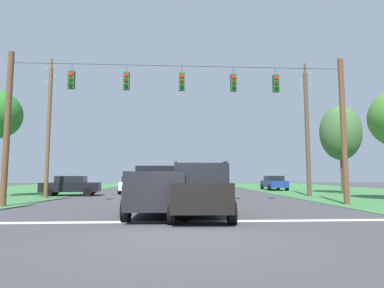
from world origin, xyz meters
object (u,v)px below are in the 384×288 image
Objects in this scene: distant_car_oncoming at (274,183)px; utility_pole_mid_right at (307,130)px; pickup_truck at (159,190)px; distant_car_far_parked at (71,185)px; distant_car_crossing_white at (133,184)px; utility_pole_near_left at (49,127)px; overhead_signal_span at (180,118)px; suv_black at (200,189)px; tree_roadside_left at (340,133)px.

distant_car_oncoming is 0.43× the size of utility_pole_mid_right.
pickup_truck reaches higher than distant_car_far_parked.
distant_car_crossing_white is 0.44× the size of utility_pole_near_left.
overhead_signal_span is at bearing -45.81° from distant_car_far_parked.
suv_black is (0.64, -4.72, -3.53)m from overhead_signal_span.
distant_car_crossing_white is at bearing 35.74° from distant_car_far_parked.
utility_pole_mid_right is at bearing 33.69° from overhead_signal_span.
utility_pole_near_left is at bearing 147.51° from overhead_signal_span.
tree_roadside_left is (13.26, 14.08, 4.14)m from suv_black.
suv_black is at bearing -82.29° from overhead_signal_span.
utility_pole_near_left is (-5.16, -5.81, 4.13)m from distant_car_crossing_white.
utility_pole_mid_right is at bearing 50.91° from suv_black.
distant_car_far_parked is 5.00m from utility_pole_near_left.
distant_car_oncoming is 10.90m from utility_pole_mid_right.
suv_black is 1.13× the size of distant_car_crossing_white.
overhead_signal_span is 2.40× the size of tree_roadside_left.
overhead_signal_span is 4.19× the size of distant_car_oncoming.
distant_car_crossing_white is at bearing 101.12° from pickup_truck.
overhead_signal_span is 4.22× the size of distant_car_crossing_white.
distant_car_crossing_white is at bearing 108.68° from overhead_signal_span.
distant_car_oncoming is at bearing 61.08° from pickup_truck.
overhead_signal_span reaches higher than distant_car_oncoming.
utility_pole_mid_right is at bearing -6.29° from distant_car_far_parked.
utility_pole_mid_right reaches higher than overhead_signal_span.
distant_car_oncoming is at bearing 86.80° from utility_pole_mid_right.
suv_black reaches higher than distant_car_oncoming.
distant_car_crossing_white is at bearing 172.86° from tree_roadside_left.
tree_roadside_left is at bearing 41.54° from pickup_truck.
pickup_truck is 23.20m from distant_car_oncoming.
pickup_truck is 0.72× the size of tree_roadside_left.
distant_car_oncoming is (9.67, 21.27, -0.27)m from suv_black.
distant_car_oncoming is 20.24m from distant_car_far_parked.
utility_pole_mid_right reaches higher than suv_black.
utility_pole_near_left is at bearing -177.82° from utility_pole_mid_right.
utility_pole_mid_right is (17.99, -1.98, 4.18)m from distant_car_far_parked.
suv_black is 15.91m from distant_car_far_parked.
pickup_truck is at bearing -136.11° from utility_pole_mid_right.
utility_pole_near_left is at bearing 132.79° from suv_black.
distant_car_crossing_white and distant_car_far_parked have the same top height.
overhead_signal_span is at bearing 76.45° from pickup_truck.
utility_pole_near_left is 1.30× the size of tree_roadside_left.
pickup_truck is 1.23× the size of distant_car_far_parked.
utility_pole_near_left reaches higher than distant_car_oncoming.
utility_pole_near_left is at bearing -131.61° from distant_car_crossing_white.
utility_pole_mid_right is 18.84m from utility_pole_near_left.
distant_car_far_parked is at bearing 134.19° from overhead_signal_span.
suv_black is 0.48× the size of utility_pole_mid_right.
suv_black is (1.54, -0.96, 0.09)m from pickup_truck.
pickup_truck reaches higher than distant_car_crossing_white.
overhead_signal_span is at bearing -71.32° from distant_car_crossing_white.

